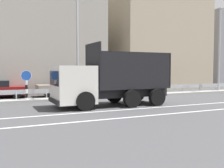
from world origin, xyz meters
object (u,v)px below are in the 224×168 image
object	(u,v)px
dump_truck	(99,85)
parked_car_3	(67,87)
median_road_sign	(26,86)
street_lamp_2	(221,45)
church_tower	(122,50)
parked_car_4	(131,85)
street_lamp_1	(78,35)

from	to	relation	value
dump_truck	parked_car_3	size ratio (longest dim) A/B	1.48
median_road_sign	street_lamp_2	xyz separation A→B (m)	(17.79, -0.04, 3.42)
church_tower	parked_car_4	bearing A→B (deg)	-114.94
dump_truck	church_tower	world-z (taller)	church_tower
street_lamp_1	parked_car_3	size ratio (longest dim) A/B	1.73
median_road_sign	parked_car_4	xyz separation A→B (m)	(9.62, 2.82, -0.41)
street_lamp_1	parked_car_4	world-z (taller)	street_lamp_1
street_lamp_2	church_tower	bearing A→B (deg)	84.53
median_road_sign	parked_car_3	size ratio (longest dim) A/B	0.44
median_road_sign	street_lamp_2	size ratio (longest dim) A/B	0.27
parked_car_3	median_road_sign	bearing A→B (deg)	-51.52
street_lamp_1	parked_car_4	size ratio (longest dim) A/B	1.86
street_lamp_2	street_lamp_1	bearing A→B (deg)	-179.61
street_lamp_1	street_lamp_2	size ratio (longest dim) A/B	1.04
dump_truck	street_lamp_2	bearing A→B (deg)	-74.47
parked_car_4	street_lamp_1	bearing A→B (deg)	119.45
median_road_sign	street_lamp_2	bearing A→B (deg)	-0.13
parked_car_4	church_tower	distance (m)	25.76
parked_car_3	dump_truck	bearing A→B (deg)	1.14
median_road_sign	street_lamp_1	distance (m)	5.10
dump_truck	street_lamp_2	distance (m)	15.01
street_lamp_2	parked_car_3	size ratio (longest dim) A/B	1.66
parked_car_3	parked_car_4	xyz separation A→B (m)	(6.09, -0.00, 0.00)
dump_truck	street_lamp_1	size ratio (longest dim) A/B	0.85
street_lamp_1	parked_car_3	xyz separation A→B (m)	(-0.10, 2.96, -4.00)
street_lamp_2	church_tower	xyz separation A→B (m)	(2.46, 25.74, 1.35)
dump_truck	street_lamp_1	distance (m)	5.15
median_road_sign	street_lamp_1	world-z (taller)	street_lamp_1
street_lamp_1	street_lamp_2	world-z (taller)	street_lamp_1
street_lamp_2	parked_car_4	xyz separation A→B (m)	(-8.18, 2.86, -3.82)
street_lamp_1	median_road_sign	bearing A→B (deg)	177.84
parked_car_4	church_tower	bearing A→B (deg)	-21.75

